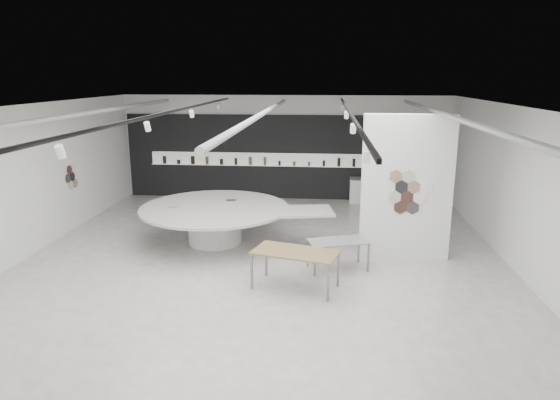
# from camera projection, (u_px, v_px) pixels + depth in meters

# --- Properties ---
(room) EXTENTS (12.02, 14.02, 3.82)m
(room) POSITION_uv_depth(u_px,v_px,m) (256.00, 182.00, 11.59)
(room) COLOR beige
(room) RESTS_ON ground
(back_wall_display) EXTENTS (11.80, 0.27, 3.10)m
(back_wall_display) POSITION_uv_depth(u_px,v_px,m) (283.00, 157.00, 18.42)
(back_wall_display) COLOR black
(back_wall_display) RESTS_ON ground
(partition_column) EXTENTS (2.20, 0.38, 3.60)m
(partition_column) POSITION_uv_depth(u_px,v_px,m) (406.00, 188.00, 12.30)
(partition_column) COLOR white
(partition_column) RESTS_ON ground
(display_island) EXTENTS (5.63, 4.68, 1.03)m
(display_island) POSITION_uv_depth(u_px,v_px,m) (218.00, 219.00, 13.64)
(display_island) COLOR white
(display_island) RESTS_ON ground
(sample_table_wood) EXTENTS (1.97, 1.36, 0.84)m
(sample_table_wood) POSITION_uv_depth(u_px,v_px,m) (295.00, 254.00, 10.67)
(sample_table_wood) COLOR olive
(sample_table_wood) RESTS_ON ground
(sample_table_stone) EXTENTS (1.53, 1.09, 0.71)m
(sample_table_stone) POSITION_uv_depth(u_px,v_px,m) (338.00, 243.00, 11.75)
(sample_table_stone) COLOR gray
(sample_table_stone) RESTS_ON ground
(kitchen_counter) EXTENTS (1.60, 0.71, 1.23)m
(kitchen_counter) POSITION_uv_depth(u_px,v_px,m) (371.00, 191.00, 17.98)
(kitchen_counter) COLOR white
(kitchen_counter) RESTS_ON ground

